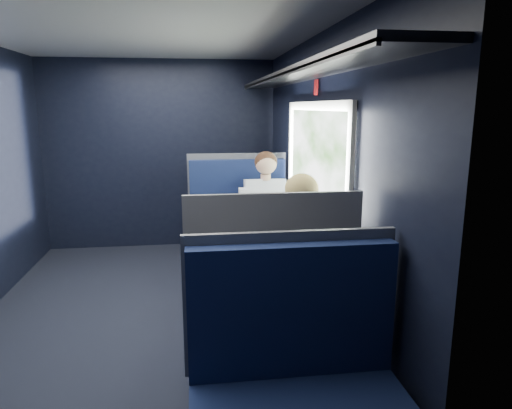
{
  "coord_description": "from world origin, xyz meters",
  "views": [
    {
      "loc": [
        0.4,
        -3.64,
        1.74
      ],
      "look_at": [
        0.9,
        0.0,
        0.95
      ],
      "focal_mm": 32.0,
      "sensor_mm": 36.0,
      "label": 1
    }
  ],
  "objects": [
    {
      "name": "papers",
      "position": [
        0.93,
        0.03,
        0.74
      ],
      "size": [
        0.75,
        0.95,
        0.01
      ],
      "primitive_type": "cube",
      "rotation": [
        0.0,
        0.0,
        0.21
      ],
      "color": "white",
      "rests_on": "table"
    },
    {
      "name": "bottle_small",
      "position": [
        1.33,
        0.28,
        0.83
      ],
      "size": [
        0.06,
        0.06,
        0.2
      ],
      "color": "silver",
      "rests_on": "table"
    },
    {
      "name": "seat_row_front",
      "position": [
        0.85,
        1.8,
        0.41
      ],
      "size": [
        1.04,
        0.51,
        1.16
      ],
      "color": "#0D173C",
      "rests_on": "ground"
    },
    {
      "name": "ground",
      "position": [
        0.0,
        0.0,
        -0.01
      ],
      "size": [
        2.8,
        4.2,
        0.01
      ],
      "primitive_type": "cube",
      "color": "black"
    },
    {
      "name": "room_shell",
      "position": [
        0.02,
        0.0,
        1.48
      ],
      "size": [
        3.0,
        4.4,
        2.4
      ],
      "color": "black",
      "rests_on": "ground"
    },
    {
      "name": "seat_bay_near",
      "position": [
        0.84,
        0.87,
        0.42
      ],
      "size": [
        1.04,
        0.62,
        1.26
      ],
      "color": "#0D173C",
      "rests_on": "ground"
    },
    {
      "name": "cup",
      "position": [
        1.33,
        0.44,
        0.78
      ],
      "size": [
        0.06,
        0.06,
        0.08
      ],
      "primitive_type": "cylinder",
      "color": "white",
      "rests_on": "table"
    },
    {
      "name": "man",
      "position": [
        1.1,
        0.7,
        0.72
      ],
      "size": [
        0.53,
        0.56,
        1.32
      ],
      "color": "black",
      "rests_on": "ground"
    },
    {
      "name": "seat_bay_far",
      "position": [
        0.85,
        -0.87,
        0.41
      ],
      "size": [
        1.04,
        0.62,
        1.26
      ],
      "color": "#0D173C",
      "rests_on": "ground"
    },
    {
      "name": "seat_row_back",
      "position": [
        0.85,
        -1.8,
        0.41
      ],
      "size": [
        1.04,
        0.51,
        1.16
      ],
      "color": "#0D173C",
      "rests_on": "ground"
    },
    {
      "name": "woman",
      "position": [
        1.1,
        -0.71,
        0.73
      ],
      "size": [
        0.53,
        0.56,
        1.32
      ],
      "color": "black",
      "rests_on": "ground"
    },
    {
      "name": "table",
      "position": [
        1.03,
        0.0,
        0.66
      ],
      "size": [
        0.62,
        1.0,
        0.74
      ],
      "color": "#54565E",
      "rests_on": "ground"
    },
    {
      "name": "laptop",
      "position": [
        1.23,
        0.14,
        0.8
      ],
      "size": [
        0.31,
        0.36,
        0.23
      ],
      "color": "silver",
      "rests_on": "table"
    }
  ]
}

